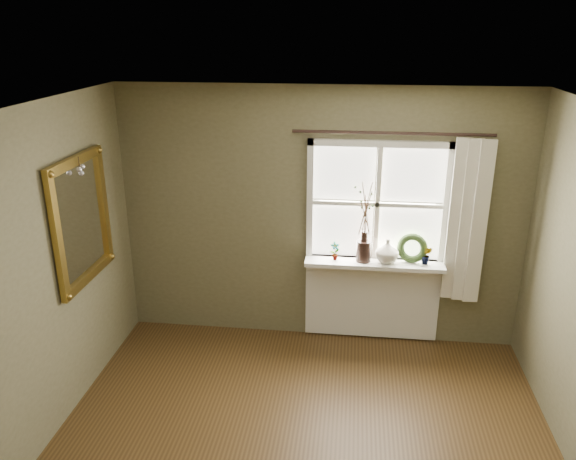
# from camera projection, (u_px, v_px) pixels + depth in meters

# --- Properties ---
(ceiling) EXTENTS (4.50, 4.50, 0.00)m
(ceiling) POSITION_uv_depth(u_px,v_px,m) (297.00, 127.00, 3.02)
(ceiling) COLOR silver
(ceiling) RESTS_ON ground
(wall_back) EXTENTS (4.00, 0.10, 2.60)m
(wall_back) POSITION_uv_depth(u_px,v_px,m) (320.00, 217.00, 5.61)
(wall_back) COLOR brown
(wall_back) RESTS_ON ground
(window_frame) EXTENTS (1.36, 0.06, 1.24)m
(window_frame) POSITION_uv_depth(u_px,v_px,m) (377.00, 204.00, 5.42)
(window_frame) COLOR white
(window_frame) RESTS_ON wall_back
(window_sill) EXTENTS (1.36, 0.26, 0.04)m
(window_sill) POSITION_uv_depth(u_px,v_px,m) (374.00, 263.00, 5.52)
(window_sill) COLOR white
(window_sill) RESTS_ON wall_back
(window_apron) EXTENTS (1.36, 0.04, 0.88)m
(window_apron) POSITION_uv_depth(u_px,v_px,m) (372.00, 298.00, 5.78)
(window_apron) COLOR white
(window_apron) RESTS_ON ground
(dark_jug) EXTENTS (0.15, 0.15, 0.21)m
(dark_jug) POSITION_uv_depth(u_px,v_px,m) (364.00, 251.00, 5.49)
(dark_jug) COLOR black
(dark_jug) RESTS_ON window_sill
(cream_vase) EXTENTS (0.30, 0.30, 0.24)m
(cream_vase) POSITION_uv_depth(u_px,v_px,m) (387.00, 251.00, 5.46)
(cream_vase) COLOR beige
(cream_vase) RESTS_ON window_sill
(wreath) EXTENTS (0.31, 0.18, 0.30)m
(wreath) POSITION_uv_depth(u_px,v_px,m) (412.00, 251.00, 5.47)
(wreath) COLOR #2C421D
(wreath) RESTS_ON window_sill
(potted_plant_left) EXTENTS (0.12, 0.10, 0.18)m
(potted_plant_left) POSITION_uv_depth(u_px,v_px,m) (335.00, 251.00, 5.53)
(potted_plant_left) COLOR #2C421D
(potted_plant_left) RESTS_ON window_sill
(potted_plant_right) EXTENTS (0.12, 0.10, 0.18)m
(potted_plant_right) POSITION_uv_depth(u_px,v_px,m) (427.00, 255.00, 5.43)
(potted_plant_right) COLOR #2C421D
(potted_plant_right) RESTS_ON window_sill
(curtain) EXTENTS (0.36, 0.12, 1.59)m
(curtain) POSITION_uv_depth(u_px,v_px,m) (467.00, 222.00, 5.28)
(curtain) COLOR beige
(curtain) RESTS_ON wall_back
(curtain_rod) EXTENTS (1.84, 0.03, 0.03)m
(curtain_rod) POSITION_uv_depth(u_px,v_px,m) (392.00, 133.00, 5.11)
(curtain_rod) COLOR black
(curtain_rod) RESTS_ON wall_back
(gilt_mirror) EXTENTS (0.10, 0.93, 1.10)m
(gilt_mirror) POSITION_uv_depth(u_px,v_px,m) (82.00, 220.00, 4.75)
(gilt_mirror) COLOR white
(gilt_mirror) RESTS_ON wall_left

